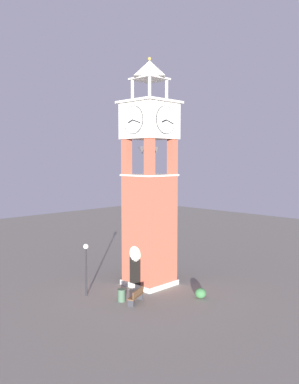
% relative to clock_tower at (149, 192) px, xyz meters
% --- Properties ---
extents(ground, '(80.00, 80.00, 0.00)m').
position_rel_clock_tower_xyz_m(ground, '(0.00, 0.00, -6.91)').
color(ground, gray).
extents(clock_tower, '(3.52, 3.52, 16.56)m').
position_rel_clock_tower_xyz_m(clock_tower, '(0.00, 0.00, 0.00)').
color(clock_tower, '#9E4C38').
rests_on(clock_tower, ground).
extents(park_bench, '(1.01, 1.65, 0.95)m').
position_rel_clock_tower_xyz_m(park_bench, '(2.21, -3.42, -6.43)').
color(park_bench, brown).
rests_on(park_bench, ground).
extents(lamp_post, '(0.36, 0.36, 3.58)m').
position_rel_clock_tower_xyz_m(lamp_post, '(-1.30, -4.82, -4.40)').
color(lamp_post, black).
rests_on(lamp_post, ground).
extents(trash_bin, '(0.52, 0.52, 0.80)m').
position_rel_clock_tower_xyz_m(trash_bin, '(1.26, -3.87, -6.51)').
color(trash_bin, '#38513D').
rests_on(trash_bin, ground).
extents(shrub_near_entry, '(0.76, 0.76, 0.69)m').
position_rel_clock_tower_xyz_m(shrub_near_entry, '(4.58, 0.24, -6.57)').
color(shrub_near_entry, '#336638').
rests_on(shrub_near_entry, ground).
extents(shrub_left_of_tower, '(0.73, 0.73, 0.88)m').
position_rel_clock_tower_xyz_m(shrub_left_of_tower, '(-3.59, 1.35, -6.47)').
color(shrub_left_of_tower, '#336638').
rests_on(shrub_left_of_tower, ground).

